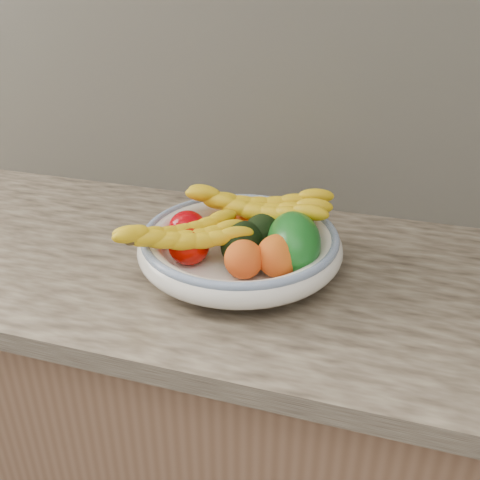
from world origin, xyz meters
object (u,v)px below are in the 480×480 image
object	(u,v)px
banana_bunch_front	(182,239)
banana_bunch_back	(257,210)
fruit_bowl	(240,245)
green_mango	(294,242)

from	to	relation	value
banana_bunch_front	banana_bunch_back	bearing A→B (deg)	16.67
fruit_bowl	green_mango	xyz separation A→B (m)	(0.10, -0.01, 0.03)
banana_bunch_back	banana_bunch_front	bearing A→B (deg)	-126.88
fruit_bowl	banana_bunch_front	world-z (taller)	banana_bunch_front
green_mango	banana_bunch_back	bearing A→B (deg)	115.53
banana_bunch_front	green_mango	bearing A→B (deg)	-21.98
fruit_bowl	banana_bunch_back	xyz separation A→B (m)	(0.01, 0.08, 0.04)
banana_bunch_back	fruit_bowl	bearing A→B (deg)	-100.33
fruit_bowl	banana_bunch_front	size ratio (longest dim) A/B	1.49
banana_bunch_front	fruit_bowl	bearing A→B (deg)	-2.20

